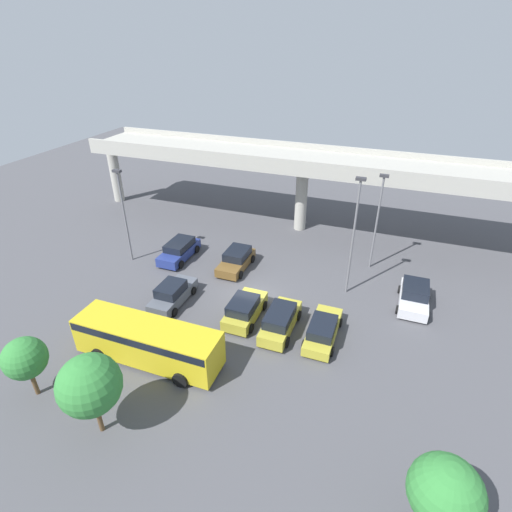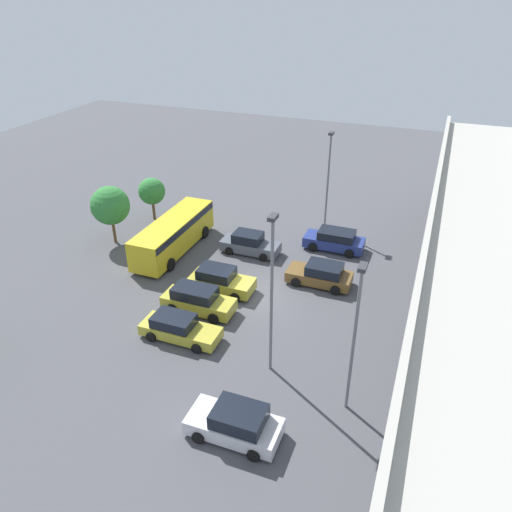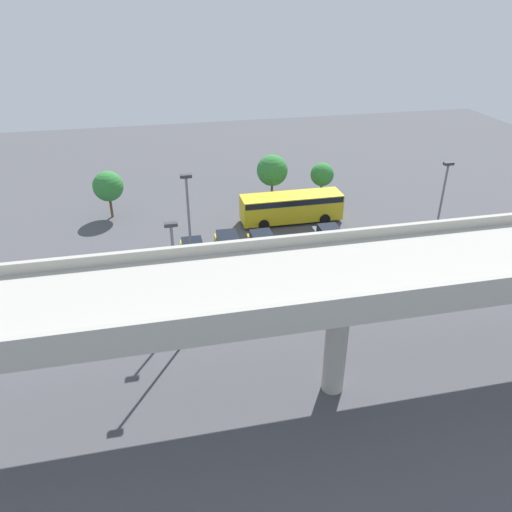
# 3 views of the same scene
# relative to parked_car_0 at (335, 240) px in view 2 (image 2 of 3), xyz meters

# --- Properties ---
(ground_plane) EXTENTS (94.72, 94.72, 0.00)m
(ground_plane) POSITION_rel_parked_car_0_xyz_m (8.39, -3.52, -0.78)
(ground_plane) COLOR #4C4C51
(highway_overpass) EXTENTS (45.36, 6.20, 7.91)m
(highway_overpass) POSITION_rel_parked_car_0_xyz_m (8.39, 9.63, 5.84)
(highway_overpass) COLOR #ADAAA0
(highway_overpass) RESTS_ON ground_plane
(parked_car_0) EXTENTS (2.14, 4.63, 1.61)m
(parked_car_0) POSITION_rel_parked_car_0_xyz_m (0.00, 0.00, 0.00)
(parked_car_0) COLOR navy
(parked_car_0) RESTS_ON ground_plane
(parked_car_1) EXTENTS (2.01, 4.55, 1.66)m
(parked_car_1) POSITION_rel_parked_car_0_xyz_m (2.90, -6.01, -0.03)
(parked_car_1) COLOR #515660
(parked_car_1) RESTS_ON ground_plane
(parked_car_2) EXTENTS (2.17, 4.46, 1.58)m
(parked_car_2) POSITION_rel_parked_car_0_xyz_m (5.35, 0.27, -0.03)
(parked_car_2) COLOR brown
(parked_car_2) RESTS_ON ground_plane
(parked_car_3) EXTENTS (2.12, 4.38, 1.67)m
(parked_car_3) POSITION_rel_parked_car_0_xyz_m (8.59, -5.89, 0.00)
(parked_car_3) COLOR gold
(parked_car_3) RESTS_ON ground_plane
(parked_car_4) EXTENTS (1.99, 4.67, 1.69)m
(parked_car_4) POSITION_rel_parked_car_0_xyz_m (11.30, -6.25, 0.03)
(parked_car_4) COLOR gold
(parked_car_4) RESTS_ON ground_plane
(parked_car_5) EXTENTS (1.99, 4.80, 1.46)m
(parked_car_5) POSITION_rel_parked_car_0_xyz_m (14.15, -6.05, -0.10)
(parked_car_5) COLOR gold
(parked_car_5) RESTS_ON ground_plane
(parked_car_6) EXTENTS (2.24, 4.38, 1.65)m
(parked_car_6) POSITION_rel_parked_car_0_xyz_m (19.63, -0.07, -0.01)
(parked_car_6) COLOR silver
(parked_car_6) RESTS_ON ground_plane
(shuttle_bus) EXTENTS (9.14, 2.75, 2.57)m
(shuttle_bus) POSITION_rel_parked_car_0_xyz_m (4.63, -11.64, 0.76)
(shuttle_bus) COLOR gold
(shuttle_bus) RESTS_ON ground_plane
(lamp_post_near_aisle) EXTENTS (0.70, 0.35, 8.18)m
(lamp_post_near_aisle) POSITION_rel_parked_car_0_xyz_m (16.02, 4.37, 4.00)
(lamp_post_near_aisle) COLOR slate
(lamp_post_near_aisle) RESTS_ON ground_plane
(lamp_post_mid_lot) EXTENTS (0.70, 0.35, 8.15)m
(lamp_post_mid_lot) POSITION_rel_parked_car_0_xyz_m (-3.82, -1.72, 3.98)
(lamp_post_mid_lot) COLOR slate
(lamp_post_mid_lot) RESTS_ON ground_plane
(lamp_post_by_overpass) EXTENTS (0.70, 0.35, 9.20)m
(lamp_post_by_overpass) POSITION_rel_parked_car_0_xyz_m (14.74, -0.10, 4.52)
(lamp_post_by_overpass) COLOR slate
(lamp_post_by_overpass) RESTS_ON ground_plane
(tree_front_left) EXTENTS (2.31, 2.31, 3.79)m
(tree_front_left) POSITION_rel_parked_car_0_xyz_m (0.22, -16.14, 1.84)
(tree_front_left) COLOR brown
(tree_front_left) RESTS_ON ground_plane
(tree_front_centre) EXTENTS (3.04, 3.04, 4.72)m
(tree_front_centre) POSITION_rel_parked_car_0_xyz_m (5.16, -16.80, 2.41)
(tree_front_centre) COLOR brown
(tree_front_centre) RESTS_ON ground_plane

